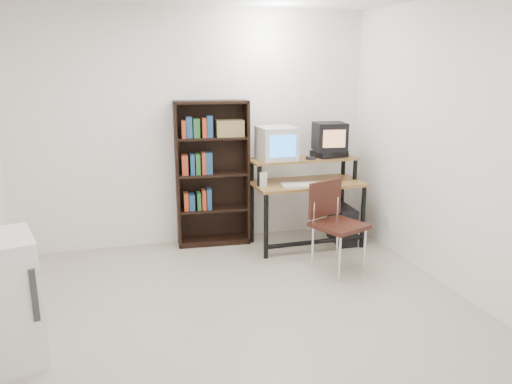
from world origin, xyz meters
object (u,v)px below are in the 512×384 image
object	(u,v)px
computer_desk	(307,185)
school_chair	(334,217)
pc_tower	(342,224)
bookshelf	(212,171)
crt_monitor	(277,144)
crt_tv	(330,137)

from	to	relation	value
computer_desk	school_chair	xyz separation A→B (m)	(-0.01, -0.75, -0.14)
pc_tower	bookshelf	xyz separation A→B (m)	(-1.43, 0.40, 0.63)
crt_monitor	pc_tower	world-z (taller)	crt_monitor
crt_monitor	bookshelf	size ratio (longest dim) A/B	0.25
crt_monitor	school_chair	distance (m)	1.11
computer_desk	school_chair	distance (m)	0.77
crt_monitor	computer_desk	bearing A→B (deg)	-23.21
computer_desk	pc_tower	size ratio (longest dim) A/B	2.71
computer_desk	crt_monitor	world-z (taller)	crt_monitor
crt_tv	pc_tower	size ratio (longest dim) A/B	0.83
computer_desk	pc_tower	bearing A→B (deg)	-7.09
school_chair	pc_tower	bearing A→B (deg)	35.39
computer_desk	school_chair	world-z (taller)	computer_desk
crt_tv	school_chair	bearing A→B (deg)	-103.40
crt_monitor	crt_tv	bearing A→B (deg)	-2.28
computer_desk	bookshelf	world-z (taller)	bookshelf
pc_tower	school_chair	world-z (taller)	school_chair
crt_monitor	school_chair	xyz separation A→B (m)	(0.31, -0.88, -0.61)
pc_tower	school_chair	distance (m)	0.90
crt_tv	crt_monitor	bearing A→B (deg)	-173.61
crt_tv	pc_tower	world-z (taller)	crt_tv
bookshelf	pc_tower	bearing A→B (deg)	-11.27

